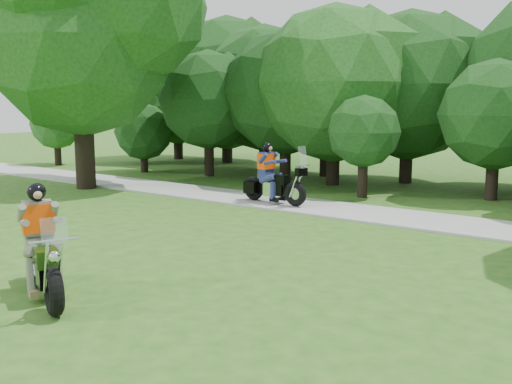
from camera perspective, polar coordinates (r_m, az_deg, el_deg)
The scene contains 6 objects.
ground at distance 9.07m, azimuth -9.88°, elevation -10.25°, with size 100.00×100.00×0.00m, color #275719.
walkway at distance 15.47m, azimuth 12.25°, elevation -2.27°, with size 60.00×2.20×0.06m, color #979792.
tree_line at distance 21.08m, azimuth 22.46°, elevation 9.87°, with size 39.87×11.44×7.66m.
big_tree_west at distance 21.26m, azimuth -16.57°, elevation 16.03°, with size 8.64×6.56×9.96m.
chopper_motorcycle at distance 9.37m, azimuth -20.63°, elevation -5.95°, with size 2.35×1.37×1.75m.
touring_motorcycle at distance 16.76m, azimuth 1.43°, elevation 1.12°, with size 2.34×0.80×1.78m.
Camera 1 is at (6.30, -5.83, 2.93)m, focal length 40.00 mm.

